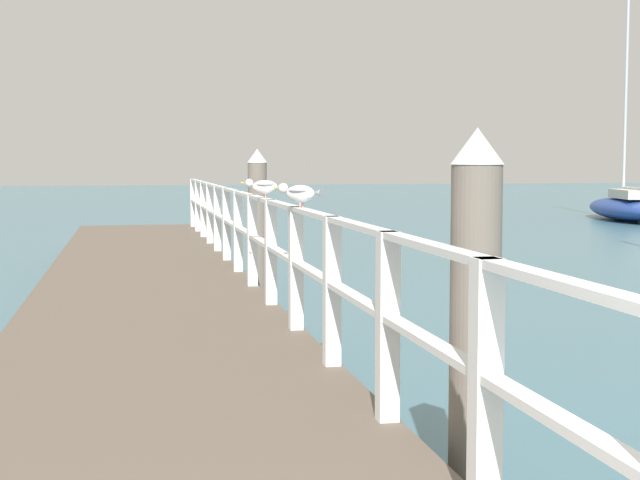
{
  "coord_description": "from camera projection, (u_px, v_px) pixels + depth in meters",
  "views": [
    {
      "loc": [
        -0.21,
        -1.39,
        2.01
      ],
      "look_at": [
        2.44,
        11.66,
        0.9
      ],
      "focal_mm": 53.04,
      "sensor_mm": 36.0,
      "label": 1
    }
  ],
  "objects": [
    {
      "name": "pier_deck",
      "position": [
        147.0,
        299.0,
        12.22
      ],
      "size": [
        2.71,
        21.86,
        0.48
      ],
      "primitive_type": "cube",
      "color": "brown",
      "rests_on": "ground_plane"
    },
    {
      "name": "seagull_foreground",
      "position": [
        300.0,
        192.0,
        8.32
      ],
      "size": [
        0.4,
        0.34,
        0.21
      ],
      "rotation": [
        0.0,
        0.0,
        0.88
      ],
      "color": "white",
      "rests_on": "pier_railing"
    },
    {
      "name": "dock_piling_near",
      "position": [
        475.0,
        326.0,
        5.21
      ],
      "size": [
        0.29,
        0.29,
        2.2
      ],
      "color": "#6B6056",
      "rests_on": "ground_plane"
    },
    {
      "name": "seagull_background",
      "position": [
        264.0,
        186.0,
        10.47
      ],
      "size": [
        0.47,
        0.23,
        0.21
      ],
      "rotation": [
        0.0,
        0.0,
        1.32
      ],
      "color": "white",
      "rests_on": "pier_railing"
    },
    {
      "name": "dock_piling_far",
      "position": [
        258.0,
        223.0,
        13.98
      ],
      "size": [
        0.29,
        0.29,
        2.2
      ],
      "color": "#6B6056",
      "rests_on": "ground_plane"
    },
    {
      "name": "pier_railing",
      "position": [
        244.0,
        226.0,
        12.4
      ],
      "size": [
        0.12,
        20.38,
        1.13
      ],
      "color": "white",
      "rests_on": "pier_deck"
    },
    {
      "name": "boat_0",
      "position": [
        626.0,
        207.0,
        32.31
      ],
      "size": [
        3.0,
        6.26,
        8.5
      ],
      "rotation": [
        0.0,
        0.0,
        -0.2
      ],
      "color": "navy",
      "rests_on": "ground_plane"
    }
  ]
}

